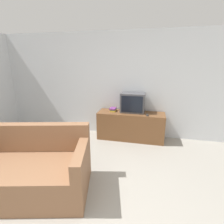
{
  "coord_description": "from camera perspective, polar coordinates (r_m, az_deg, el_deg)",
  "views": [
    {
      "loc": [
        0.98,
        -1.35,
        1.88
      ],
      "look_at": [
        0.17,
        2.12,
        0.84
      ],
      "focal_mm": 28.0,
      "sensor_mm": 36.0,
      "label": 1
    }
  ],
  "objects": [
    {
      "name": "book_stack",
      "position": [
        4.38,
        0.38,
        0.85
      ],
      "size": [
        0.15,
        0.22,
        0.08
      ],
      "color": "gold",
      "rests_on": "tv_stand"
    },
    {
      "name": "remote_on_stand",
      "position": [
        4.11,
        11.46,
        -0.97
      ],
      "size": [
        0.06,
        0.15,
        0.02
      ],
      "rotation": [
        0.0,
        0.0,
        0.07
      ],
      "color": "#2D2D2D",
      "rests_on": "tv_stand"
    },
    {
      "name": "tv_stand",
      "position": [
        4.38,
        6.1,
        -4.49
      ],
      "size": [
        1.62,
        0.51,
        0.68
      ],
      "color": "brown",
      "rests_on": "ground_plane"
    },
    {
      "name": "wall_back",
      "position": [
        4.53,
        0.46,
        8.81
      ],
      "size": [
        9.0,
        0.06,
        2.6
      ],
      "color": "silver",
      "rests_on": "ground_plane"
    },
    {
      "name": "couch",
      "position": [
        3.0,
        -25.49,
        -17.07
      ],
      "size": [
        1.92,
        1.36,
        0.93
      ],
      "rotation": [
        0.0,
        0.0,
        0.24
      ],
      "color": "#8C6042",
      "rests_on": "ground_plane"
    },
    {
      "name": "television",
      "position": [
        4.28,
        6.79,
        3.04
      ],
      "size": [
        0.58,
        0.37,
        0.47
      ],
      "color": "#4C4C51",
      "rests_on": "tv_stand"
    }
  ]
}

